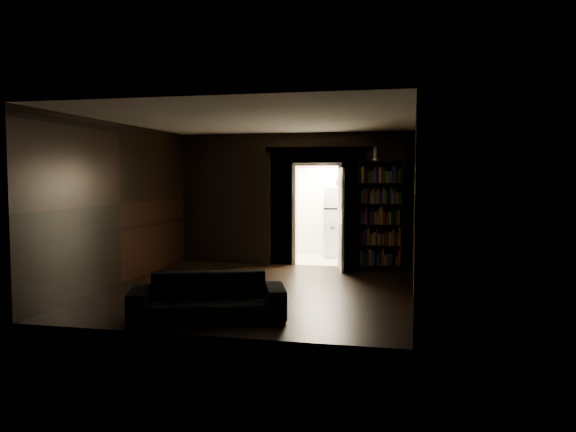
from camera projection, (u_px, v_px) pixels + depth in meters
name	position (u px, v px, depth m)	size (l,w,h in m)	color
ground	(259.00, 290.00, 9.30)	(5.50, 5.50, 0.00)	black
room_walls	(274.00, 187.00, 10.23)	(5.02, 5.61, 2.84)	black
kitchen_alcove	(325.00, 206.00, 12.88)	(2.20, 1.80, 2.60)	beige
sofa	(208.00, 289.00, 7.39)	(2.02, 0.87, 0.78)	black
bookshelf	(381.00, 215.00, 11.35)	(0.90, 0.32, 2.20)	black
refrigerator	(341.00, 222.00, 13.06)	(0.74, 0.68, 1.65)	white
door	(341.00, 219.00, 11.25)	(0.85, 0.05, 2.05)	white
figurine	(375.00, 153.00, 11.24)	(0.10, 0.10, 0.29)	white
bottles	(345.00, 181.00, 12.93)	(0.58, 0.07, 0.24)	black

